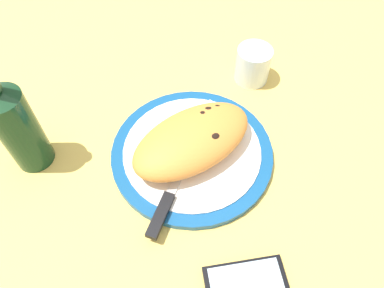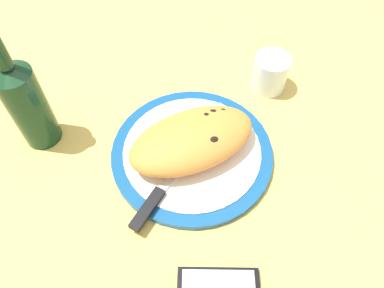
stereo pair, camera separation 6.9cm
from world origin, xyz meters
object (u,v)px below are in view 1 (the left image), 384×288
object	(u,v)px
plate	(192,153)
calzone	(193,141)
wine_bottle	(16,126)
knife	(168,199)
smartphone	(245,280)
water_glass	(253,66)
fork	(179,129)

from	to	relation	value
plate	calzone	world-z (taller)	calzone
wine_bottle	knife	bearing A→B (deg)	124.39
smartphone	water_glass	world-z (taller)	water_glass
smartphone	wine_bottle	world-z (taller)	wine_bottle
plate	water_glass	distance (cm)	25.47
knife	plate	bearing A→B (deg)	-146.05
knife	water_glass	size ratio (longest dim) A/B	2.35
fork	knife	xyz separation A→B (cm)	(10.35, 11.99, 0.28)
plate	fork	bearing A→B (deg)	-97.52
plate	water_glass	world-z (taller)	water_glass
fork	calzone	bearing A→B (deg)	82.92
fork	wine_bottle	xyz separation A→B (cm)	(26.28, -11.29, 8.19)
fork	water_glass	distance (cm)	23.06
calzone	fork	size ratio (longest dim) A/B	1.47
plate	calzone	xyz separation A→B (cm)	(0.00, 0.38, 4.24)
smartphone	wine_bottle	distance (cm)	46.58
plate	water_glass	size ratio (longest dim) A/B	3.90
water_glass	calzone	bearing A→B (deg)	23.90
plate	wine_bottle	xyz separation A→B (cm)	(25.55, -16.80, 9.31)
fork	water_glass	bearing A→B (deg)	-168.88
smartphone	calzone	bearing A→B (deg)	-105.42
plate	calzone	size ratio (longest dim) A/B	1.28
plate	smartphone	bearing A→B (deg)	74.80
smartphone	knife	bearing A→B (deg)	-80.94
calzone	water_glass	xyz separation A→B (cm)	(-23.30, -10.32, -1.61)
water_glass	wine_bottle	bearing A→B (deg)	-7.98
smartphone	plate	bearing A→B (deg)	-105.20
plate	knife	xyz separation A→B (cm)	(9.62, 6.48, 1.40)
knife	wine_bottle	xyz separation A→B (cm)	(15.93, -23.28, 7.91)
plate	water_glass	bearing A→B (deg)	-156.88
calzone	knife	bearing A→B (deg)	32.40
wine_bottle	fork	bearing A→B (deg)	156.75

